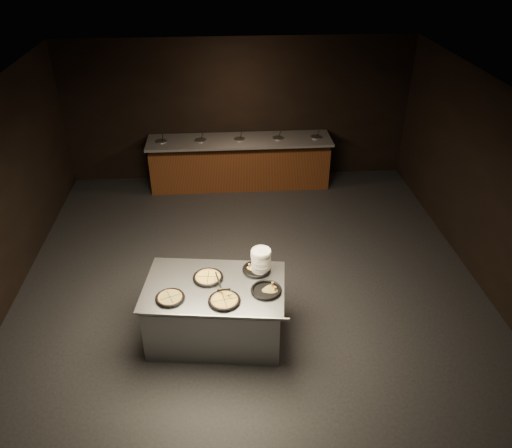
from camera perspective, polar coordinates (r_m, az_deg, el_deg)
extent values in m
cube|color=black|center=(7.57, -0.55, -7.89)|extent=(7.00, 8.00, 0.01)
cube|color=black|center=(6.13, -0.69, 13.52)|extent=(7.00, 8.00, 0.01)
cube|color=black|center=(10.39, -2.06, 12.82)|extent=(7.00, 0.01, 2.90)
cube|color=black|center=(7.75, 26.25, 2.46)|extent=(0.01, 8.00, 2.90)
cube|color=#532F13|center=(10.37, -1.85, 6.70)|extent=(3.60, 0.75, 0.85)
cube|color=#57565B|center=(10.15, -1.90, 9.50)|extent=(3.70, 0.83, 0.05)
cube|color=#39200D|center=(10.54, -1.81, 4.79)|extent=(3.60, 0.69, 0.08)
cylinder|color=#B1B3B8|center=(10.21, -10.74, 9.12)|extent=(0.22, 0.22, 0.08)
cylinder|color=#4E712D|center=(10.20, -10.75, 9.25)|extent=(0.19, 0.19, 0.02)
cylinder|color=black|center=(10.15, -10.64, 9.66)|extent=(0.04, 0.10, 0.19)
cylinder|color=#B1B3B8|center=(10.15, -6.34, 9.35)|extent=(0.22, 0.22, 0.08)
cylinder|color=#4E712D|center=(10.14, -6.34, 9.48)|extent=(0.19, 0.19, 0.02)
cylinder|color=black|center=(10.09, -6.20, 9.89)|extent=(0.04, 0.10, 0.19)
cylinder|color=#B1B3B8|center=(10.15, -1.90, 9.52)|extent=(0.22, 0.22, 0.08)
cylinder|color=#4E712D|center=(10.14, -1.91, 9.65)|extent=(0.19, 0.19, 0.02)
cylinder|color=black|center=(10.09, -1.74, 10.06)|extent=(0.04, 0.10, 0.19)
cylinder|color=#B1B3B8|center=(10.21, 2.51, 9.64)|extent=(0.22, 0.22, 0.08)
cylinder|color=#4E712D|center=(10.20, 2.51, 9.77)|extent=(0.19, 0.19, 0.02)
cylinder|color=black|center=(10.15, 2.71, 10.18)|extent=(0.04, 0.10, 0.19)
cylinder|color=#B1B3B8|center=(10.32, 6.85, 9.70)|extent=(0.22, 0.22, 0.08)
cylinder|color=#4E712D|center=(10.31, 6.86, 9.83)|extent=(0.19, 0.19, 0.02)
cylinder|color=black|center=(10.27, 7.08, 10.23)|extent=(0.04, 0.10, 0.19)
cube|color=#B1B3B8|center=(6.67, -4.63, -10.15)|extent=(1.81, 1.24, 0.76)
cube|color=#B1B3B8|center=(6.38, -4.81, -7.17)|extent=(1.90, 1.33, 0.04)
cylinder|color=#B1B3B8|center=(5.96, -4.80, -10.54)|extent=(1.77, 0.27, 0.04)
cylinder|color=white|center=(6.51, 0.58, -4.17)|extent=(0.26, 0.26, 0.31)
cylinder|color=black|center=(6.23, -9.79, -8.40)|extent=(0.34, 0.34, 0.01)
torus|color=black|center=(6.22, -9.80, -8.29)|extent=(0.36, 0.36, 0.04)
torus|color=#935326|center=(6.22, -9.80, -8.27)|extent=(0.30, 0.30, 0.03)
cylinder|color=tan|center=(6.22, -9.80, -8.29)|extent=(0.26, 0.26, 0.02)
cube|color=black|center=(6.22, -9.81, -8.22)|extent=(0.10, 0.24, 0.00)
cube|color=black|center=(6.22, -9.81, -8.22)|extent=(0.24, 0.10, 0.00)
cylinder|color=black|center=(6.48, -5.49, -6.18)|extent=(0.37, 0.37, 0.01)
torus|color=black|center=(6.47, -5.50, -6.06)|extent=(0.39, 0.39, 0.04)
torus|color=#935326|center=(6.47, -5.50, -6.05)|extent=(0.33, 0.33, 0.03)
cylinder|color=#E8C954|center=(6.47, -5.50, -6.06)|extent=(0.29, 0.29, 0.02)
cube|color=black|center=(6.47, -5.51, -6.00)|extent=(0.03, 0.29, 0.00)
cube|color=black|center=(6.47, -5.51, -6.00)|extent=(0.29, 0.03, 0.00)
cylinder|color=black|center=(6.59, 0.08, -5.28)|extent=(0.35, 0.35, 0.01)
torus|color=black|center=(6.58, 0.08, -5.17)|extent=(0.38, 0.38, 0.04)
cylinder|color=black|center=(6.12, -3.63, -8.80)|extent=(0.37, 0.37, 0.01)
torus|color=black|center=(6.11, -3.64, -8.69)|extent=(0.40, 0.40, 0.04)
torus|color=#935326|center=(6.11, -3.64, -8.68)|extent=(0.34, 0.34, 0.03)
cylinder|color=#E8C954|center=(6.11, -3.64, -8.69)|extent=(0.29, 0.29, 0.02)
cube|color=black|center=(6.10, -3.64, -8.63)|extent=(0.29, 0.07, 0.00)
cube|color=black|center=(6.10, -3.64, -8.63)|extent=(0.07, 0.29, 0.00)
cylinder|color=black|center=(6.26, 1.17, -7.64)|extent=(0.37, 0.37, 0.01)
torus|color=black|center=(6.25, 1.17, -7.52)|extent=(0.39, 0.39, 0.04)
cube|color=#B1B3B8|center=(6.45, -4.99, -6.20)|extent=(0.13, 0.14, 0.00)
cylinder|color=black|center=(6.29, -4.33, -6.40)|extent=(0.09, 0.19, 0.14)
cylinder|color=#B1B3B8|center=(6.38, -4.66, -6.38)|extent=(0.05, 0.10, 0.09)
cube|color=#B1B3B8|center=(6.12, -2.36, -8.57)|extent=(0.14, 0.14, 0.00)
cylinder|color=black|center=(6.13, -3.71, -7.51)|extent=(0.17, 0.14, 0.14)
cylinder|color=#B1B3B8|center=(6.13, -3.04, -8.12)|extent=(0.09, 0.07, 0.09)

